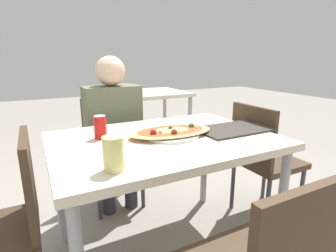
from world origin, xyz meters
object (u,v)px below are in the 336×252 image
(chair_side_left, at_px, (4,223))
(person_seated, at_px, (113,122))
(dining_table, at_px, (165,150))
(pizza_main, at_px, (171,132))
(drink_glass, at_px, (114,154))
(chair_side_right, at_px, (262,156))
(chair_far_seated, at_px, (111,145))
(soda_can, at_px, (100,127))

(chair_side_left, height_order, person_seated, person_seated)
(dining_table, relative_size, chair_side_left, 1.41)
(pizza_main, distance_m, drink_glass, 0.52)
(dining_table, distance_m, person_seated, 0.65)
(chair_side_right, height_order, pizza_main, chair_side_right)
(chair_far_seated, xyz_separation_m, soda_can, (-0.21, -0.61, 0.32))
(chair_side_left, distance_m, drink_glass, 0.59)
(chair_side_right, relative_size, soda_can, 6.78)
(soda_can, bearing_deg, chair_far_seated, 70.94)
(chair_side_left, height_order, soda_can, soda_can)
(chair_far_seated, height_order, person_seated, person_seated)
(person_seated, relative_size, drink_glass, 8.61)
(chair_side_left, relative_size, chair_side_right, 1.00)
(drink_glass, bearing_deg, soda_can, 82.98)
(dining_table, height_order, person_seated, person_seated)
(person_seated, bearing_deg, drink_glass, 74.25)
(soda_can, distance_m, drink_glass, 0.44)
(drink_glass, bearing_deg, person_seated, 74.25)
(dining_table, bearing_deg, chair_side_left, -176.74)
(pizza_main, bearing_deg, chair_far_seated, 101.43)
(chair_far_seated, xyz_separation_m, pizza_main, (0.15, -0.74, 0.27))
(soda_can, xyz_separation_m, drink_glass, (-0.05, -0.44, 0.01))
(chair_side_left, xyz_separation_m, drink_glass, (0.42, -0.25, 0.32))
(dining_table, xyz_separation_m, drink_glass, (-0.37, -0.30, 0.14))
(chair_side_left, bearing_deg, chair_side_right, -87.87)
(chair_side_right, xyz_separation_m, drink_glass, (-1.15, -0.31, 0.32))
(chair_side_left, distance_m, chair_side_right, 1.57)
(chair_far_seated, xyz_separation_m, chair_side_left, (-0.68, -0.80, 0.00))
(chair_side_left, height_order, drink_glass, drink_glass)
(dining_table, relative_size, pizza_main, 2.40)
(dining_table, bearing_deg, pizza_main, 14.17)
(soda_can, bearing_deg, person_seated, 67.11)
(dining_table, height_order, drink_glass, drink_glass)
(chair_side_right, distance_m, soda_can, 1.15)
(pizza_main, bearing_deg, soda_can, 159.98)
(person_seated, bearing_deg, chair_far_seated, -90.00)
(chair_side_right, bearing_deg, pizza_main, -89.85)
(dining_table, bearing_deg, chair_far_seated, 97.78)
(person_seated, height_order, soda_can, person_seated)
(pizza_main, xyz_separation_m, soda_can, (-0.36, 0.13, 0.04))
(dining_table, xyz_separation_m, chair_far_seated, (-0.10, 0.75, -0.18))
(dining_table, xyz_separation_m, chair_side_left, (-0.79, -0.04, -0.18))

